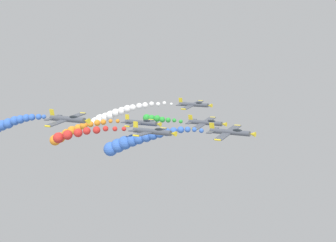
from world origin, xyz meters
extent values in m
cylinder|color=#474C56|center=(-0.67, 15.08, 87.96)|extent=(1.31, 9.00, 1.31)
cone|color=yellow|center=(-0.67, 20.18, 87.96)|extent=(1.24, 1.20, 1.24)
cube|color=#474C56|center=(-0.69, 14.68, 87.86)|extent=(9.03, 1.90, 2.13)
cylinder|color=yellow|center=(-5.19, 14.68, 88.84)|extent=(0.43, 1.40, 0.43)
cylinder|color=yellow|center=(3.80, 14.68, 86.88)|extent=(0.43, 1.40, 0.43)
cube|color=#474C56|center=(-0.66, 11.08, 88.01)|extent=(3.75, 1.20, 0.98)
cube|color=yellow|center=(-0.47, 10.98, 88.90)|extent=(0.48, 1.10, 1.59)
ellipsoid|color=black|center=(-0.57, 16.88, 88.44)|extent=(0.93, 2.20, 0.85)
sphere|color=blue|center=(-0.57, 8.36, 87.76)|extent=(1.02, 1.02, 1.02)
sphere|color=blue|center=(-0.49, 6.63, 87.86)|extent=(1.06, 1.06, 1.06)
sphere|color=blue|center=(-0.45, 4.91, 87.76)|extent=(1.31, 1.31, 1.31)
sphere|color=blue|center=(-0.36, 3.19, 87.58)|extent=(1.53, 1.53, 1.53)
sphere|color=blue|center=(-0.06, 1.46, 87.20)|extent=(1.70, 1.70, 1.70)
sphere|color=blue|center=(0.19, -0.26, 86.87)|extent=(1.88, 1.88, 1.88)
sphere|color=blue|center=(0.48, -1.99, 86.47)|extent=(2.12, 2.12, 2.12)
sphere|color=blue|center=(0.65, -3.71, 85.96)|extent=(2.31, 2.31, 2.31)
sphere|color=blue|center=(0.92, -5.43, 85.47)|extent=(2.60, 2.60, 2.60)
sphere|color=blue|center=(1.55, -7.16, 84.91)|extent=(2.65, 2.65, 2.65)
sphere|color=blue|center=(1.85, -8.88, 84.35)|extent=(2.89, 2.89, 2.89)
sphere|color=blue|center=(2.47, -10.61, 83.76)|extent=(3.26, 3.26, 3.26)
sphere|color=blue|center=(3.00, -12.33, 82.98)|extent=(3.36, 3.36, 3.36)
sphere|color=blue|center=(3.64, -14.05, 82.08)|extent=(3.42, 3.42, 3.42)
cylinder|color=#474C56|center=(-11.79, 2.92, 88.00)|extent=(1.31, 9.00, 1.31)
cone|color=yellow|center=(-11.79, 8.02, 88.00)|extent=(1.24, 1.20, 1.24)
cube|color=#474C56|center=(-11.81, 2.52, 87.90)|extent=(9.02, 1.90, 2.15)
cylinder|color=yellow|center=(-16.31, 2.52, 88.89)|extent=(0.43, 1.40, 0.43)
cylinder|color=yellow|center=(-7.32, 2.52, 86.92)|extent=(0.43, 1.40, 0.43)
cube|color=#474C56|center=(-11.78, -1.08, 88.05)|extent=(3.75, 1.20, 0.99)
cube|color=yellow|center=(-11.59, -1.18, 88.94)|extent=(0.48, 1.10, 1.59)
ellipsoid|color=black|center=(-11.69, 4.72, 88.49)|extent=(0.93, 2.20, 0.86)
sphere|color=green|center=(-11.78, -4.15, 87.86)|extent=(0.99, 0.99, 0.99)
sphere|color=green|center=(-11.91, -6.22, 88.00)|extent=(1.05, 1.05, 1.05)
sphere|color=green|center=(-12.18, -8.30, 87.91)|extent=(1.32, 1.32, 1.32)
sphere|color=green|center=(-12.49, -10.37, 87.87)|extent=(1.55, 1.55, 1.55)
sphere|color=green|center=(-13.07, -12.44, 87.98)|extent=(1.79, 1.79, 1.79)
sphere|color=green|center=(-13.40, -14.52, 87.88)|extent=(1.84, 1.84, 1.84)
sphere|color=green|center=(-13.98, -16.59, 87.78)|extent=(2.13, 2.13, 2.13)
cylinder|color=#474C56|center=(11.53, 4.03, 88.62)|extent=(1.15, 9.00, 1.15)
cone|color=yellow|center=(11.53, 9.13, 88.62)|extent=(1.09, 1.20, 1.09)
cube|color=#474C56|center=(11.53, 3.63, 88.52)|extent=(9.20, 1.90, 0.60)
cylinder|color=yellow|center=(6.93, 3.63, 88.73)|extent=(0.38, 1.40, 0.38)
cylinder|color=yellow|center=(16.12, 3.63, 88.32)|extent=(0.38, 1.40, 0.38)
cube|color=#474C56|center=(11.54, 0.03, 88.67)|extent=(3.80, 1.20, 0.35)
cube|color=yellow|center=(11.58, -0.07, 89.59)|extent=(0.21, 1.10, 1.60)
ellipsoid|color=black|center=(11.56, 5.83, 89.12)|extent=(0.83, 2.20, 0.74)
sphere|color=red|center=(11.45, -3.29, 88.60)|extent=(0.95, 0.95, 0.95)
sphere|color=red|center=(11.65, -5.61, 88.45)|extent=(1.07, 1.07, 1.07)
sphere|color=red|center=(12.02, -7.92, 88.37)|extent=(1.22, 1.22, 1.22)
sphere|color=red|center=(12.33, -10.24, 87.91)|extent=(1.65, 1.65, 1.65)
sphere|color=red|center=(12.98, -12.55, 87.62)|extent=(1.69, 1.69, 1.69)
sphere|color=red|center=(13.30, -14.87, 87.05)|extent=(1.96, 1.96, 1.96)
sphere|color=red|center=(14.28, -17.19, 86.50)|extent=(2.21, 2.21, 2.21)
sphere|color=red|center=(14.87, -19.50, 85.73)|extent=(2.42, 2.42, 2.42)
cylinder|color=#474C56|center=(-0.22, -7.89, 88.42)|extent=(1.17, 9.00, 1.17)
cone|color=yellow|center=(-0.22, -2.79, 88.42)|extent=(1.11, 1.20, 1.11)
cube|color=#474C56|center=(-0.23, -8.29, 88.32)|extent=(9.19, 1.90, 0.79)
cylinder|color=yellow|center=(-4.82, -8.29, 88.63)|extent=(0.38, 1.40, 0.38)
cylinder|color=yellow|center=(4.36, -8.29, 88.02)|extent=(0.38, 1.40, 0.38)
cube|color=#474C56|center=(-0.22, -11.89, 88.47)|extent=(3.80, 1.20, 0.43)
cube|color=yellow|center=(-0.16, -11.99, 89.38)|extent=(0.25, 1.10, 1.61)
ellipsoid|color=black|center=(-0.19, -6.09, 88.91)|extent=(0.84, 2.20, 0.75)
sphere|color=orange|center=(-0.32, -15.18, 88.33)|extent=(1.02, 1.02, 1.02)
sphere|color=orange|center=(-0.28, -17.46, 88.17)|extent=(1.01, 1.01, 1.01)
sphere|color=orange|center=(-0.13, -19.74, 87.78)|extent=(1.43, 1.43, 1.43)
sphere|color=orange|center=(-0.32, -22.02, 87.41)|extent=(1.62, 1.62, 1.62)
sphere|color=orange|center=(-0.23, -24.30, 86.95)|extent=(1.61, 1.61, 1.61)
sphere|color=orange|center=(-0.12, -26.59, 86.47)|extent=(2.05, 2.05, 2.05)
sphere|color=orange|center=(-0.37, -28.87, 85.53)|extent=(2.16, 2.16, 2.16)
sphere|color=orange|center=(-0.21, -31.15, 84.78)|extent=(2.38, 2.38, 2.38)
sphere|color=orange|center=(-0.40, -33.43, 83.71)|extent=(2.57, 2.57, 2.57)
sphere|color=orange|center=(-0.16, -35.72, 82.50)|extent=(2.86, 2.86, 2.86)
sphere|color=orange|center=(-0.39, -38.00, 81.55)|extent=(3.02, 3.02, 3.02)
cylinder|color=#474C56|center=(-22.44, -6.87, 91.29)|extent=(1.28, 9.00, 1.28)
cone|color=yellow|center=(-22.44, -1.77, 91.29)|extent=(1.22, 1.20, 1.22)
cube|color=#474C56|center=(-22.46, -7.27, 91.19)|extent=(9.08, 1.90, 1.84)
cylinder|color=yellow|center=(-26.98, -7.27, 92.02)|extent=(0.42, 1.40, 0.42)
cylinder|color=yellow|center=(-17.93, -7.27, 90.36)|extent=(0.42, 1.40, 0.42)
cube|color=#474C56|center=(-22.43, -10.87, 91.34)|extent=(3.77, 1.20, 0.86)
cube|color=yellow|center=(-22.26, -10.97, 92.24)|extent=(0.43, 1.10, 1.60)
ellipsoid|color=black|center=(-22.35, -5.07, 91.78)|extent=(0.91, 2.20, 0.83)
sphere|color=white|center=(-22.46, -14.24, 91.12)|extent=(0.85, 0.85, 0.85)
sphere|color=white|center=(-22.40, -16.61, 91.27)|extent=(1.15, 1.15, 1.15)
sphere|color=white|center=(-22.63, -18.98, 90.85)|extent=(1.31, 1.31, 1.31)
sphere|color=white|center=(-22.66, -21.35, 90.81)|extent=(1.49, 1.49, 1.49)
sphere|color=white|center=(-22.63, -23.72, 90.33)|extent=(1.83, 1.83, 1.83)
sphere|color=white|center=(-22.82, -26.09, 89.95)|extent=(1.91, 1.91, 1.91)
sphere|color=white|center=(-22.68, -28.46, 89.40)|extent=(2.01, 2.01, 2.01)
sphere|color=white|center=(-23.04, -30.83, 88.86)|extent=(2.41, 2.41, 2.41)
sphere|color=white|center=(-23.17, -33.20, 88.07)|extent=(2.57, 2.57, 2.57)
sphere|color=white|center=(-23.06, -35.57, 87.42)|extent=(2.61, 2.61, 2.61)
sphere|color=white|center=(-23.28, -37.94, 86.44)|extent=(2.98, 2.98, 2.98)
sphere|color=white|center=(-23.53, -40.31, 85.63)|extent=(3.05, 3.05, 3.05)
sphere|color=white|center=(-23.56, -42.68, 84.81)|extent=(3.40, 3.40, 3.40)
sphere|color=white|center=(-23.89, -45.05, 83.67)|extent=(3.40, 3.40, 3.40)
cylinder|color=#474C56|center=(22.98, -7.71, 91.42)|extent=(1.28, 9.00, 1.28)
cone|color=yellow|center=(22.98, -2.61, 91.42)|extent=(1.22, 1.20, 1.22)
cube|color=#474C56|center=(22.97, -8.11, 91.32)|extent=(9.08, 1.90, 1.84)
cylinder|color=yellow|center=(18.44, -8.11, 92.15)|extent=(0.42, 1.40, 0.42)
cylinder|color=yellow|center=(27.49, -8.11, 90.49)|extent=(0.42, 1.40, 0.42)
cube|color=#474C56|center=(22.99, -11.71, 91.47)|extent=(3.77, 1.20, 0.86)
cube|color=yellow|center=(23.16, -11.81, 92.37)|extent=(0.43, 1.10, 1.60)
ellipsoid|color=black|center=(23.07, -5.91, 91.91)|extent=(0.91, 2.20, 0.83)
sphere|color=blue|center=(23.05, -14.38, 91.49)|extent=(0.90, 0.90, 0.90)
sphere|color=blue|center=(22.98, -16.04, 91.36)|extent=(1.21, 1.21, 1.21)
sphere|color=blue|center=(23.34, -17.71, 91.22)|extent=(1.39, 1.39, 1.39)
sphere|color=blue|center=(23.41, -19.38, 90.96)|extent=(1.59, 1.59, 1.59)
sphere|color=blue|center=(23.61, -21.05, 90.59)|extent=(1.79, 1.79, 1.79)
sphere|color=blue|center=(23.76, -22.72, 90.21)|extent=(1.97, 1.97, 1.97)
sphere|color=blue|center=(24.16, -24.38, 89.58)|extent=(2.21, 2.21, 2.21)
sphere|color=blue|center=(24.54, -26.05, 89.07)|extent=(2.29, 2.29, 2.29)
camera|label=1|loc=(82.43, 56.46, 100.95)|focal=47.84mm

